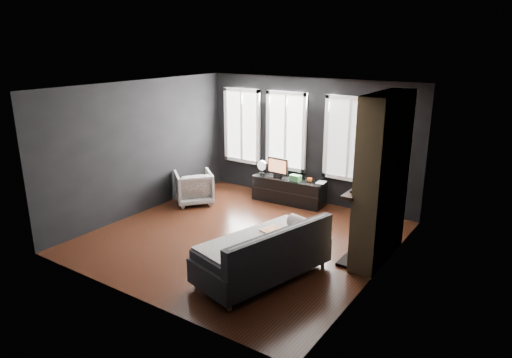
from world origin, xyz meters
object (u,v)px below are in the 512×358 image
Objects in this scene: mug at (310,179)px; monitor at (278,166)px; mantel_vase at (377,172)px; media_console at (289,190)px; book at (318,177)px; sofa at (263,250)px; armchair at (194,186)px.

monitor is at bearing -178.71° from mug.
mantel_vase is (2.57, -1.04, 0.52)m from monitor.
mantel_vase is at bearing -27.75° from media_console.
mug is 0.18m from book.
book reaches higher than mug.
monitor is 2.82m from mantel_vase.
sofa is 3.27m from book.
media_console is 14.34× the size of mug.
book is at bearing 157.97° from armchair.
book reaches higher than media_console.
monitor reaches higher than book.
media_console is 0.59m from monitor.
book is (-0.69, 3.19, 0.23)m from sofa.
armchair is 1.90m from monitor.
mantel_vase reaches higher than sofa.
sofa reaches higher than armchair.
media_console is 3.00× the size of monitor.
mantel_vase is (1.79, -1.06, 0.70)m from mug.
mug reaches higher than media_console.
book is at bearing 145.54° from mantel_vase.
media_console is at bearing 164.55° from armchair.
monitor is 2.22× the size of book.
sofa is 18.56× the size of mug.
mug is at bearing -154.54° from book.
monitor reaches higher than armchair.
sofa is at bearing 97.46° from armchair.
armchair reaches higher than mug.
sofa reaches higher than book.
mantel_vase is (4.00, 0.15, 0.92)m from armchair.
sofa is 12.17× the size of mantel_vase.
monitor is 0.80m from mug.
monitor is at bearing 132.55° from sofa.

